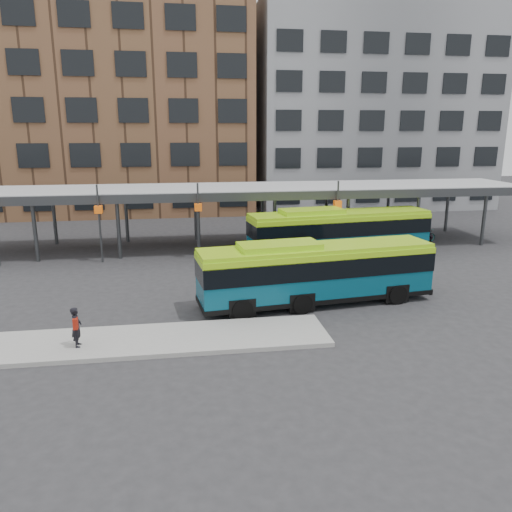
# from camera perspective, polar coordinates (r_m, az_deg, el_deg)

# --- Properties ---
(ground) EXTENTS (120.00, 120.00, 0.00)m
(ground) POSITION_cam_1_polar(r_m,az_deg,el_deg) (23.11, 2.06, -6.00)
(ground) COLOR #28282B
(ground) RESTS_ON ground
(boarding_island) EXTENTS (14.00, 3.00, 0.18)m
(boarding_island) POSITION_cam_1_polar(r_m,az_deg,el_deg) (19.98, -12.18, -9.40)
(boarding_island) COLOR gray
(boarding_island) RESTS_ON ground
(canopy) EXTENTS (40.00, 6.53, 4.80)m
(canopy) POSITION_cam_1_polar(r_m,az_deg,el_deg) (34.64, -1.95, 7.48)
(canopy) COLOR #999B9E
(canopy) RESTS_ON ground
(building_brick) EXTENTS (26.00, 14.00, 22.00)m
(building_brick) POSITION_cam_1_polar(r_m,az_deg,el_deg) (53.70, -15.68, 16.98)
(building_brick) COLOR brown
(building_brick) RESTS_ON ground
(building_grey) EXTENTS (24.00, 14.00, 20.00)m
(building_grey) POSITION_cam_1_polar(r_m,az_deg,el_deg) (56.99, 12.46, 15.97)
(building_grey) COLOR slate
(building_grey) RESTS_ON ground
(bus_front) EXTENTS (11.26, 3.67, 3.05)m
(bus_front) POSITION_cam_1_polar(r_m,az_deg,el_deg) (23.42, 6.81, -1.73)
(bus_front) COLOR #08455A
(bus_front) RESTS_ON ground
(bus_rear) EXTENTS (11.90, 3.95, 3.22)m
(bus_rear) POSITION_cam_1_polar(r_m,az_deg,el_deg) (32.21, 9.45, 2.76)
(bus_rear) COLOR #08455A
(bus_rear) RESTS_ON ground
(pedestrian) EXTENTS (0.40, 0.62, 1.52)m
(pedestrian) POSITION_cam_1_polar(r_m,az_deg,el_deg) (19.69, -19.83, -7.61)
(pedestrian) COLOR black
(pedestrian) RESTS_ON boarding_island
(bike_rack) EXTENTS (4.28, 1.73, 1.04)m
(bike_rack) POSITION_cam_1_polar(r_m,az_deg,el_deg) (37.86, 17.21, 2.19)
(bike_rack) COLOR slate
(bike_rack) RESTS_ON ground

